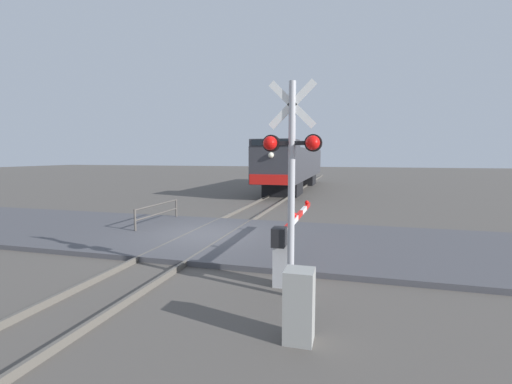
# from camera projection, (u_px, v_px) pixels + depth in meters

# --- Properties ---
(ground_plane) EXTENTS (160.00, 160.00, 0.00)m
(ground_plane) POSITION_uv_depth(u_px,v_px,m) (207.00, 238.00, 12.39)
(ground_plane) COLOR #514C47
(rail_track_left) EXTENTS (0.08, 80.00, 0.15)m
(rail_track_left) POSITION_uv_depth(u_px,v_px,m) (188.00, 235.00, 12.57)
(rail_track_left) COLOR #59544C
(rail_track_left) RESTS_ON ground_plane
(rail_track_right) EXTENTS (0.08, 80.00, 0.15)m
(rail_track_right) POSITION_uv_depth(u_px,v_px,m) (226.00, 237.00, 12.19)
(rail_track_right) COLOR #59544C
(rail_track_right) RESTS_ON ground_plane
(road_surface) EXTENTS (36.00, 6.20, 0.15)m
(road_surface) POSITION_uv_depth(u_px,v_px,m) (207.00, 236.00, 12.38)
(road_surface) COLOR #47474C
(road_surface) RESTS_ON ground_plane
(locomotive) EXTENTS (2.92, 18.08, 3.93)m
(locomotive) POSITION_uv_depth(u_px,v_px,m) (294.00, 165.00, 30.19)
(locomotive) COLOR black
(locomotive) RESTS_ON ground_plane
(crossing_signal) EXTENTS (1.18, 0.33, 4.36)m
(crossing_signal) POSITION_uv_depth(u_px,v_px,m) (291.00, 163.00, 6.98)
(crossing_signal) COLOR #ADADB2
(crossing_signal) RESTS_ON ground_plane
(crossing_gate) EXTENTS (0.36, 5.34, 1.40)m
(crossing_gate) POSITION_uv_depth(u_px,v_px,m) (287.00, 242.00, 8.33)
(crossing_gate) COLOR silver
(crossing_gate) RESTS_ON ground_plane
(utility_cabinet) EXTENTS (0.45, 0.44, 1.15)m
(utility_cabinet) POSITION_uv_depth(u_px,v_px,m) (299.00, 306.00, 5.46)
(utility_cabinet) COLOR #999993
(utility_cabinet) RESTS_ON ground_plane
(guard_railing) EXTENTS (0.08, 3.20, 0.95)m
(guard_railing) POSITION_uv_depth(u_px,v_px,m) (158.00, 211.00, 14.34)
(guard_railing) COLOR #4C4742
(guard_railing) RESTS_ON ground_plane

